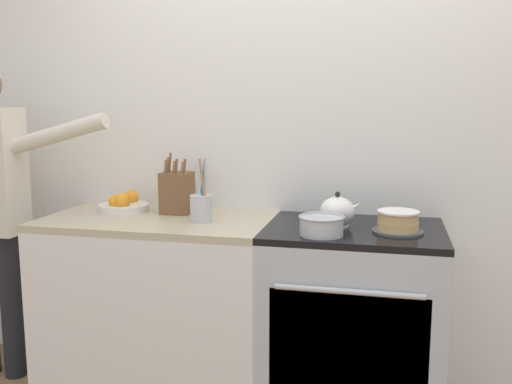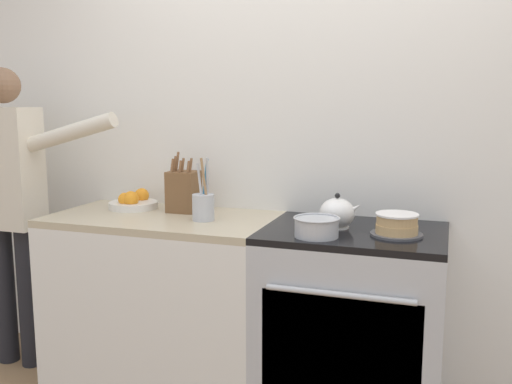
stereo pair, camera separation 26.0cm
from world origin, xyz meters
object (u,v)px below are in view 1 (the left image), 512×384
(tea_kettle, at_px, (338,212))
(knife_block, at_px, (177,192))
(mixing_bowl, at_px, (322,225))
(fruit_bowl, at_px, (124,205))
(layer_cake, at_px, (398,222))
(stove_range, at_px, (352,323))
(utensil_crock, at_px, (201,206))

(tea_kettle, bearing_deg, knife_block, 171.67)
(tea_kettle, xyz_separation_m, knife_block, (-0.82, 0.12, 0.04))
(mixing_bowl, relative_size, fruit_bowl, 0.76)
(layer_cake, distance_m, knife_block, 1.10)
(stove_range, xyz_separation_m, tea_kettle, (-0.08, 0.02, 0.52))
(tea_kettle, distance_m, knife_block, 0.83)
(knife_block, bearing_deg, fruit_bowl, -179.03)
(stove_range, distance_m, knife_block, 1.06)
(knife_block, relative_size, fruit_bowl, 1.18)
(layer_cake, bearing_deg, utensil_crock, 178.62)
(stove_range, height_order, tea_kettle, tea_kettle)
(layer_cake, bearing_deg, tea_kettle, 165.76)
(tea_kettle, relative_size, fruit_bowl, 0.75)
(stove_range, xyz_separation_m, utensil_crock, (-0.71, -0.03, 0.52))
(tea_kettle, relative_size, utensil_crock, 0.64)
(mixing_bowl, height_order, utensil_crock, utensil_crock)
(fruit_bowl, bearing_deg, tea_kettle, -5.90)
(mixing_bowl, xyz_separation_m, fruit_bowl, (-1.06, 0.31, -0.01))
(knife_block, bearing_deg, mixing_bowl, -22.48)
(knife_block, height_order, fruit_bowl, knife_block)
(stove_range, bearing_deg, fruit_bowl, 173.72)
(layer_cake, xyz_separation_m, mixing_bowl, (-0.31, -0.13, -0.00))
(tea_kettle, relative_size, knife_block, 0.64)
(stove_range, bearing_deg, layer_cake, -15.30)
(knife_block, bearing_deg, layer_cake, -9.80)
(utensil_crock, bearing_deg, layer_cake, -1.38)
(stove_range, bearing_deg, knife_block, 171.38)
(stove_range, height_order, layer_cake, layer_cake)
(mixing_bowl, bearing_deg, utensil_crock, 165.38)
(knife_block, bearing_deg, utensil_crock, -41.95)
(utensil_crock, height_order, fruit_bowl, utensil_crock)
(stove_range, bearing_deg, utensil_crock, -177.61)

